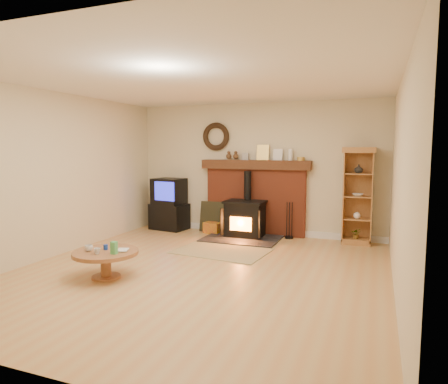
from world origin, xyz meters
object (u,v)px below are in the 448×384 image
at_px(curio_cabinet, 358,196).
at_px(coffee_table, 105,256).
at_px(tv_unit, 169,205).
at_px(wood_stove, 244,220).

distance_m(curio_cabinet, coffee_table, 4.44).
height_order(tv_unit, curio_cabinet, curio_cabinet).
relative_size(wood_stove, tv_unit, 1.29).
bearing_deg(wood_stove, coffee_table, -107.96).
distance_m(tv_unit, curio_cabinet, 3.79).
distance_m(tv_unit, coffee_table, 3.25).
bearing_deg(curio_cabinet, wood_stove, -172.19).
bearing_deg(tv_unit, curio_cabinet, 1.26).
xyz_separation_m(curio_cabinet, coffee_table, (-2.99, -3.23, -0.57)).
distance_m(wood_stove, curio_cabinet, 2.12).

